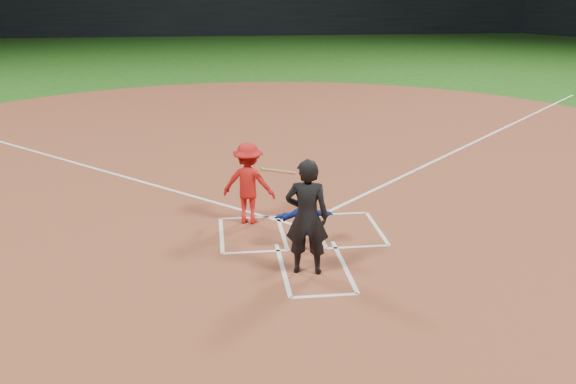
{
  "coord_description": "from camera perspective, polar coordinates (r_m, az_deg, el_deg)",
  "views": [
    {
      "loc": [
        -1.71,
        -11.94,
        4.87
      ],
      "look_at": [
        -0.3,
        -0.4,
        1.0
      ],
      "focal_mm": 40.0,
      "sensor_mm": 36.0,
      "label": 1
    }
  ],
  "objects": [
    {
      "name": "chalk_markings",
      "position": [
        17.98,
        -1.24,
        2.74
      ],
      "size": [
        28.35,
        17.32,
        0.01
      ],
      "color": "white",
      "rests_on": "home_plate_dirt"
    },
    {
      "name": "home_plate_dirt",
      "position": [
        18.66,
        -1.46,
        3.3
      ],
      "size": [
        28.0,
        28.0,
        0.01
      ],
      "primitive_type": "cylinder",
      "color": "brown",
      "rests_on": "ground"
    },
    {
      "name": "umpire",
      "position": [
        10.88,
        1.69,
        -2.23
      ],
      "size": [
        0.84,
        0.65,
        2.04
      ],
      "primitive_type": "imported",
      "rotation": [
        0.0,
        0.0,
        2.91
      ],
      "color": "black",
      "rests_on": "home_plate_dirt"
    },
    {
      "name": "catcher",
      "position": [
        11.93,
        1.54,
        -2.49
      ],
      "size": [
        1.14,
        0.43,
        1.2
      ],
      "primitive_type": "imported",
      "rotation": [
        0.0,
        0.0,
        3.21
      ],
      "color": "#1430A2",
      "rests_on": "home_plate_dirt"
    },
    {
      "name": "ground",
      "position": [
        13.0,
        1.1,
        -3.58
      ],
      "size": [
        120.0,
        120.0,
        0.0
      ],
      "primitive_type": "plane",
      "color": "#1C5314",
      "rests_on": "ground"
    },
    {
      "name": "stadium_wall_far",
      "position": [
        60.05,
        -5.5,
        15.2
      ],
      "size": [
        80.0,
        1.2,
        3.2
      ],
      "primitive_type": "cube",
      "color": "black",
      "rests_on": "ground"
    },
    {
      "name": "home_plate",
      "position": [
        13.0,
        1.1,
        -3.5
      ],
      "size": [
        0.6,
        0.6,
        0.02
      ],
      "primitive_type": "cylinder",
      "rotation": [
        0.0,
        0.0,
        3.14
      ],
      "color": "silver",
      "rests_on": "home_plate_dirt"
    },
    {
      "name": "batter_at_plate",
      "position": [
        13.24,
        -3.53,
        0.78
      ],
      "size": [
        1.61,
        0.94,
        1.7
      ],
      "color": "red",
      "rests_on": "home_plate_dirt"
    }
  ]
}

